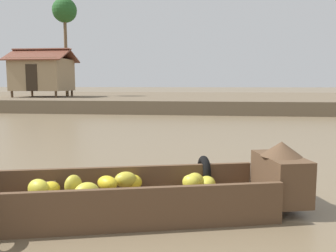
% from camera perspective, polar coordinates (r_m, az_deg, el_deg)
% --- Properties ---
extents(ground_plane, '(300.00, 300.00, 0.00)m').
position_cam_1_polar(ground_plane, '(10.14, 2.55, -3.02)').
color(ground_plane, '#726047').
extents(riverbank_strip, '(160.00, 20.00, 0.76)m').
position_cam_1_polar(riverbank_strip, '(29.36, 5.52, 4.12)').
color(riverbank_strip, brown).
rests_on(riverbank_strip, ground).
extents(banana_boat, '(5.19, 2.55, 0.93)m').
position_cam_1_polar(banana_boat, '(4.82, -8.79, -10.33)').
color(banana_boat, brown).
rests_on(banana_boat, ground).
extents(stilt_house_left, '(4.27, 3.69, 3.43)m').
position_cam_1_polar(stilt_house_left, '(27.49, -19.27, 7.81)').
color(stilt_house_left, '#4C3826').
rests_on(stilt_house_left, riverbank_strip).
extents(palm_tree_mid, '(1.83, 1.83, 7.36)m').
position_cam_1_polar(palm_tree_mid, '(29.46, -16.06, 16.87)').
color(palm_tree_mid, brown).
rests_on(palm_tree_mid, riverbank_strip).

